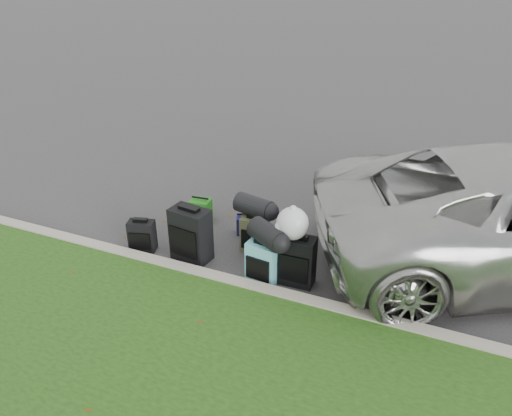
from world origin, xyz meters
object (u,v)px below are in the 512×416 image
at_px(suitcase_olive, 255,234).
at_px(tote_green, 201,210).
at_px(suitcase_large_black_left, 191,235).
at_px(suitcase_teal, 262,262).
at_px(tote_navy, 245,225).
at_px(suitcase_small_black, 142,236).
at_px(suitcase_large_black_right, 297,261).

xyz_separation_m(suitcase_olive, tote_green, (-1.14, 0.48, -0.09)).
distance_m(suitcase_large_black_left, suitcase_teal, 1.12).
height_order(tote_green, tote_navy, tote_green).
xyz_separation_m(suitcase_teal, tote_green, (-1.53, 1.13, -0.11)).
bearing_deg(suitcase_small_black, suitcase_teal, -17.05).
relative_size(suitcase_large_black_right, tote_navy, 2.39).
bearing_deg(suitcase_large_black_right, tote_green, 151.32).
xyz_separation_m(suitcase_large_black_left, tote_navy, (0.40, 0.93, -0.24)).
relative_size(tote_green, tote_navy, 1.25).
relative_size(suitcase_small_black, suitcase_olive, 0.88).
bearing_deg(suitcase_teal, tote_navy, 130.76).
xyz_separation_m(suitcase_small_black, tote_green, (0.34, 1.11, -0.06)).
distance_m(suitcase_olive, tote_navy, 0.52).
height_order(suitcase_teal, suitcase_large_black_right, suitcase_large_black_right).
bearing_deg(tote_green, tote_navy, -12.71).
xyz_separation_m(suitcase_large_black_left, suitcase_olive, (0.72, 0.55, -0.12)).
bearing_deg(suitcase_small_black, tote_navy, 24.89).
height_order(suitcase_small_black, suitcase_olive, suitcase_olive).
bearing_deg(tote_navy, suitcase_large_black_right, -62.31).
xyz_separation_m(suitcase_large_black_left, tote_green, (-0.42, 1.03, -0.21)).
distance_m(suitcase_teal, tote_navy, 1.27).
bearing_deg(suitcase_large_black_left, suitcase_olive, 44.69).
distance_m(suitcase_olive, suitcase_large_black_right, 0.96).
xyz_separation_m(suitcase_olive, suitcase_large_black_right, (0.81, -0.51, 0.07)).
bearing_deg(suitcase_olive, tote_green, 150.23).
bearing_deg(suitcase_olive, suitcase_large_black_left, -149.63).
bearing_deg(suitcase_small_black, suitcase_large_black_left, -10.13).
bearing_deg(suitcase_olive, suitcase_small_black, -163.81).
bearing_deg(suitcase_olive, tote_navy, 123.07).
xyz_separation_m(suitcase_olive, tote_navy, (-0.32, 0.38, -0.12)).
height_order(suitcase_large_black_left, tote_navy, suitcase_large_black_left).
height_order(suitcase_large_black_left, tote_green, suitcase_large_black_left).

